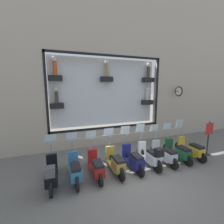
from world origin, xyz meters
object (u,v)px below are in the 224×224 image
at_px(scooter_olive_5, 116,162).
at_px(shop_sign_post, 208,137).
at_px(scooter_silver_2, 165,154).
at_px(scooter_black_8, 51,173).
at_px(scooter_yellow_0, 191,149).
at_px(scooter_navy_4, 133,159).
at_px(scooter_green_1, 178,151).
at_px(scooter_red_6, 96,166).
at_px(scooter_teal_7, 75,169).
at_px(scooter_white_3, 150,156).

distance_m(scooter_olive_5, shop_sign_post, 4.85).
relative_size(scooter_silver_2, scooter_black_8, 1.00).
xyz_separation_m(scooter_yellow_0, scooter_navy_4, (0.00, 3.06, 0.01)).
distance_m(scooter_olive_5, scooter_black_8, 2.29).
relative_size(scooter_green_1, scooter_black_8, 1.00).
relative_size(scooter_olive_5, scooter_black_8, 1.00).
relative_size(scooter_red_6, scooter_teal_7, 0.99).
bearing_deg(scooter_white_3, scooter_black_8, 90.07).
distance_m(scooter_yellow_0, scooter_teal_7, 5.35).
height_order(scooter_yellow_0, scooter_black_8, scooter_yellow_0).
height_order(scooter_white_3, scooter_teal_7, scooter_white_3).
bearing_deg(scooter_green_1, scooter_red_6, 90.04).
height_order(scooter_teal_7, shop_sign_post, shop_sign_post).
relative_size(scooter_green_1, scooter_silver_2, 1.00).
distance_m(scooter_silver_2, shop_sign_post, 2.58).
bearing_deg(scooter_black_8, scooter_silver_2, -89.30).
bearing_deg(scooter_red_6, scooter_teal_7, 89.61).
bearing_deg(scooter_teal_7, scooter_silver_2, -90.05).
bearing_deg(scooter_white_3, scooter_olive_5, 87.89).
xyz_separation_m(scooter_yellow_0, shop_sign_post, (-0.03, -1.01, 0.46)).
xyz_separation_m(scooter_white_3, scooter_red_6, (0.05, 2.29, -0.07)).
relative_size(scooter_yellow_0, scooter_silver_2, 1.00).
xyz_separation_m(scooter_green_1, scooter_navy_4, (0.00, 2.29, 0.01)).
height_order(scooter_silver_2, scooter_navy_4, scooter_navy_4).
xyz_separation_m(scooter_silver_2, scooter_red_6, (-0.00, 3.06, -0.01)).
xyz_separation_m(scooter_red_6, shop_sign_post, (-0.02, -5.59, 0.47)).
distance_m(scooter_yellow_0, scooter_navy_4, 3.06).
xyz_separation_m(scooter_olive_5, scooter_red_6, (-0.01, 0.76, -0.02)).
bearing_deg(scooter_olive_5, shop_sign_post, -90.33).
distance_m(scooter_olive_5, scooter_red_6, 0.76).
bearing_deg(scooter_navy_4, scooter_silver_2, -90.16).
bearing_deg(scooter_silver_2, scooter_navy_4, 89.84).
xyz_separation_m(scooter_navy_4, scooter_olive_5, (0.00, 0.76, 0.00)).
distance_m(scooter_teal_7, scooter_black_8, 0.77).
bearing_deg(scooter_white_3, scooter_navy_4, 85.81).
xyz_separation_m(scooter_yellow_0, scooter_green_1, (-0.00, 0.76, -0.00)).
distance_m(scooter_navy_4, shop_sign_post, 4.09).
xyz_separation_m(scooter_navy_4, scooter_black_8, (-0.06, 3.06, 0.04)).
relative_size(scooter_silver_2, scooter_olive_5, 0.99).
height_order(scooter_white_3, scooter_red_6, scooter_white_3).
distance_m(scooter_white_3, scooter_black_8, 3.82).
height_order(scooter_red_6, shop_sign_post, shop_sign_post).
relative_size(scooter_white_3, scooter_red_6, 1.01).
xyz_separation_m(scooter_white_3, scooter_teal_7, (0.05, 3.06, -0.05)).
bearing_deg(scooter_teal_7, scooter_green_1, -90.03).
bearing_deg(scooter_black_8, scooter_red_6, -87.97).
distance_m(scooter_yellow_0, scooter_white_3, 2.29).
bearing_deg(scooter_white_3, scooter_teal_7, 88.98).
bearing_deg(scooter_silver_2, scooter_red_6, 90.04).
bearing_deg(scooter_olive_5, scooter_yellow_0, -90.02).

